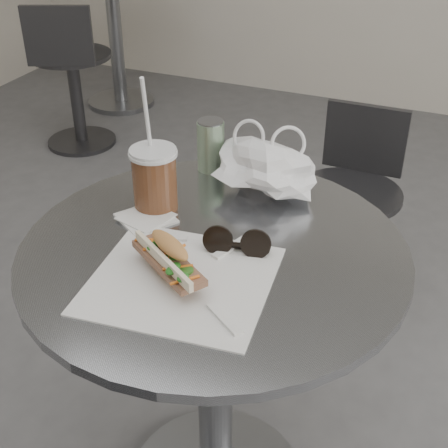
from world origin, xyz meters
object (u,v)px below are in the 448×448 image
at_px(sunglasses, 237,244).
at_px(drink_can, 211,145).
at_px(chair_far, 348,218).
at_px(iced_coffee, 154,178).
at_px(bg_table, 115,27).
at_px(bg_chair, 73,84).
at_px(cafe_table, 215,351).
at_px(banh_mi, 169,259).

relative_size(sunglasses, drink_can, 1.07).
distance_m(chair_far, iced_coffee, 1.02).
bearing_deg(sunglasses, bg_table, 113.82).
bearing_deg(bg_chair, bg_table, 77.75).
height_order(cafe_table, sunglasses, sunglasses).
bearing_deg(bg_table, chair_far, -36.86).
relative_size(chair_far, banh_mi, 2.86).
bearing_deg(bg_table, sunglasses, -53.18).
height_order(bg_chair, iced_coffee, iced_coffee).
bearing_deg(chair_far, bg_table, -36.23).
xyz_separation_m(bg_chair, sunglasses, (1.53, -1.59, 0.42)).
xyz_separation_m(cafe_table, banh_mi, (-0.03, -0.12, 0.31)).
xyz_separation_m(cafe_table, bg_table, (-1.60, 2.20, -0.00)).
distance_m(bg_chair, sunglasses, 2.25).
height_order(chair_far, sunglasses, sunglasses).
distance_m(bg_table, chair_far, 2.12).
height_order(chair_far, drink_can, drink_can).
distance_m(cafe_table, sunglasses, 0.30).
bearing_deg(drink_can, cafe_table, -65.04).
height_order(sunglasses, drink_can, drink_can).
bearing_deg(chair_far, bg_chair, -21.83).
relative_size(bg_table, chair_far, 1.12).
relative_size(iced_coffee, sunglasses, 2.23).
bearing_deg(iced_coffee, chair_far, 72.58).
relative_size(cafe_table, banh_mi, 3.28).
xyz_separation_m(bg_table, sunglasses, (1.65, -2.20, 0.30)).
xyz_separation_m(iced_coffee, sunglasses, (0.22, -0.09, -0.05)).
xyz_separation_m(bg_chair, iced_coffee, (1.31, -1.49, 0.47)).
distance_m(bg_chair, drink_can, 1.91).
distance_m(chair_far, sunglasses, 1.05).
bearing_deg(drink_can, bg_table, 127.56).
height_order(bg_table, chair_far, bg_table).
bearing_deg(cafe_table, banh_mi, -106.32).
height_order(cafe_table, iced_coffee, iced_coffee).
bearing_deg(drink_can, chair_far, 69.95).
bearing_deg(cafe_table, chair_far, 84.49).
bearing_deg(chair_far, drink_can, 70.58).
bearing_deg(sunglasses, bg_chair, 121.00).
bearing_deg(cafe_table, iced_coffee, 152.70).
relative_size(cafe_table, chair_far, 1.15).
bearing_deg(cafe_table, drink_can, 114.96).
relative_size(bg_chair, sunglasses, 5.79).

